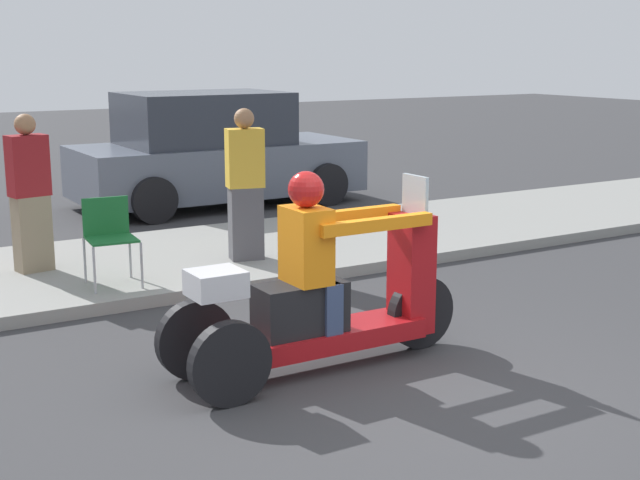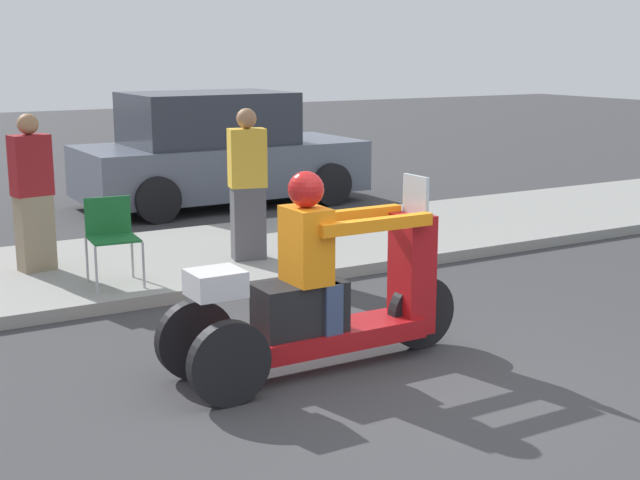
# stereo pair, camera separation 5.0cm
# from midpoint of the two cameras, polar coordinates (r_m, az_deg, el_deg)

# --- Properties ---
(ground_plane) EXTENTS (60.00, 60.00, 0.00)m
(ground_plane) POSITION_cam_midpoint_polar(r_m,az_deg,el_deg) (6.07, 8.15, -10.59)
(ground_plane) COLOR #38383A
(sidewalk_strip) EXTENTS (28.00, 2.80, 0.12)m
(sidewalk_strip) POSITION_cam_midpoint_polar(r_m,az_deg,el_deg) (9.88, -8.67, -1.27)
(sidewalk_strip) COLOR gray
(sidewalk_strip) RESTS_ON ground
(motorcycle_trike) EXTENTS (2.38, 0.69, 1.49)m
(motorcycle_trike) POSITION_cam_midpoint_polar(r_m,az_deg,el_deg) (6.54, 0.24, -3.80)
(motorcycle_trike) COLOR black
(motorcycle_trike) RESTS_ON ground
(spectator_near_curb) EXTENTS (0.42, 0.31, 1.61)m
(spectator_near_curb) POSITION_cam_midpoint_polar(r_m,az_deg,el_deg) (9.45, -4.50, 3.38)
(spectator_near_curb) COLOR #515156
(spectator_near_curb) RESTS_ON sidewalk_strip
(spectator_mid_group) EXTENTS (0.41, 0.29, 1.59)m
(spectator_mid_group) POSITION_cam_midpoint_polar(r_m,az_deg,el_deg) (9.38, -17.77, 2.71)
(spectator_mid_group) COLOR gray
(spectator_mid_group) RESTS_ON sidewalk_strip
(folding_chair_set_back) EXTENTS (0.50, 0.50, 0.82)m
(folding_chair_set_back) POSITION_cam_midpoint_polar(r_m,az_deg,el_deg) (8.71, -13.06, 0.54)
(folding_chair_set_back) COLOR #A5A8AD
(folding_chair_set_back) RESTS_ON sidewalk_strip
(parked_car_lot_left) EXTENTS (4.23, 2.05, 1.70)m
(parked_car_lot_left) POSITION_cam_midpoint_polar(r_m,az_deg,el_deg) (13.54, -6.50, 5.56)
(parked_car_lot_left) COLOR slate
(parked_car_lot_left) RESTS_ON ground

